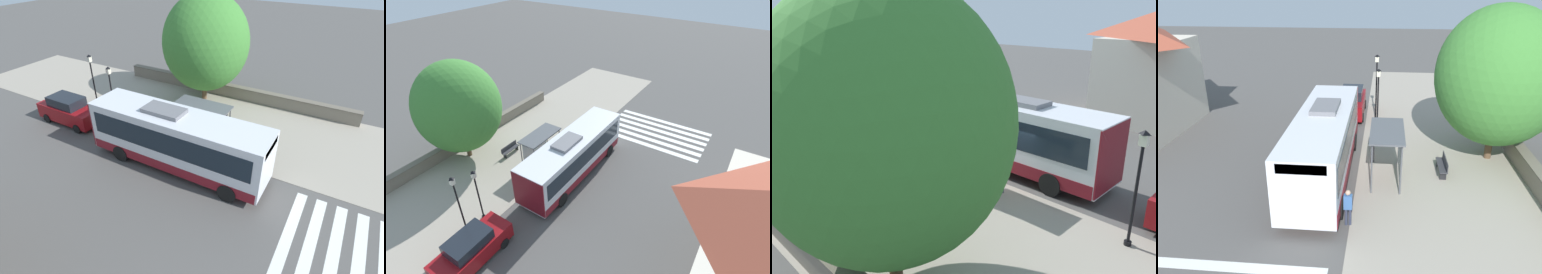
# 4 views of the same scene
# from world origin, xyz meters

# --- Properties ---
(ground_plane) EXTENTS (120.00, 120.00, 0.00)m
(ground_plane) POSITION_xyz_m (0.00, 0.00, 0.00)
(ground_plane) COLOR #514F4C
(ground_plane) RESTS_ON ground
(sidewalk_plaza) EXTENTS (9.00, 44.00, 0.02)m
(sidewalk_plaza) POSITION_xyz_m (-4.50, 0.00, 0.01)
(sidewalk_plaza) COLOR #9E9384
(sidewalk_plaza) RESTS_ON ground
(stone_wall) EXTENTS (0.60, 20.00, 1.05)m
(stone_wall) POSITION_xyz_m (-8.55, 0.00, 0.53)
(stone_wall) COLOR slate
(stone_wall) RESTS_ON ground
(bus) EXTENTS (2.67, 10.30, 3.53)m
(bus) POSITION_xyz_m (1.65, 1.15, 1.83)
(bus) COLOR silver
(bus) RESTS_ON ground
(bus_shelter) EXTENTS (1.63, 3.50, 2.56)m
(bus_shelter) POSITION_xyz_m (-1.59, 1.09, 2.12)
(bus_shelter) COLOR #515459
(bus_shelter) RESTS_ON ground
(pedestrian) EXTENTS (0.34, 0.22, 1.62)m
(pedestrian) POSITION_xyz_m (0.07, 5.22, 0.95)
(pedestrian) COLOR #2D3347
(pedestrian) RESTS_ON ground
(bench) EXTENTS (0.40, 1.78, 0.88)m
(bench) POSITION_xyz_m (-4.33, 0.40, 0.48)
(bench) COLOR #333338
(bench) RESTS_ON ground
(street_lamp_near) EXTENTS (0.28, 0.28, 4.62)m
(street_lamp_near) POSITION_xyz_m (-0.67, -7.24, 2.73)
(street_lamp_near) COLOR black
(street_lamp_near) RESTS_ON ground
(street_lamp_far) EXTENTS (0.28, 0.28, 3.98)m
(street_lamp_far) POSITION_xyz_m (-0.82, -5.79, 2.37)
(street_lamp_far) COLOR black
(street_lamp_far) RESTS_ON ground
(shade_tree) EXTENTS (6.59, 6.59, 8.25)m
(shade_tree) POSITION_xyz_m (-7.09, -1.67, 4.62)
(shade_tree) COLOR brown
(shade_tree) RESTS_ON ground
(parked_car_behind_bus) EXTENTS (1.91, 4.63, 1.97)m
(parked_car_behind_bus) POSITION_xyz_m (1.11, -8.22, 0.96)
(parked_car_behind_bus) COLOR maroon
(parked_car_behind_bus) RESTS_ON ground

